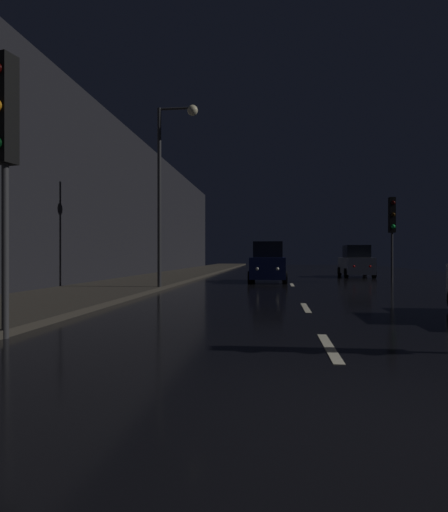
{
  "coord_description": "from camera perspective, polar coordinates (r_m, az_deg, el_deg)",
  "views": [
    {
      "loc": [
        -0.85,
        -3.98,
        1.44
      ],
      "look_at": [
        -3.48,
        18.57,
        1.42
      ],
      "focal_mm": 30.64,
      "sensor_mm": 36.0,
      "label": 1
    }
  ],
  "objects": [
    {
      "name": "streetlamp_overhead",
      "position": [
        18.54,
        -7.11,
        11.18
      ],
      "size": [
        1.7,
        0.44,
        7.64
      ],
      "color": "#2D2D30",
      "rests_on": "ground"
    },
    {
      "name": "car_approaching_headlights",
      "position": [
        24.03,
        5.77,
        -1.0
      ],
      "size": [
        2.02,
        4.37,
        2.2
      ],
      "rotation": [
        0.0,
        0.0,
        -1.57
      ],
      "color": "#141E51",
      "rests_on": "ground"
    },
    {
      "name": "sidewalk_left",
      "position": [
        29.33,
        -6.91,
        -2.63
      ],
      "size": [
        4.4,
        84.0,
        0.15
      ],
      "primitive_type": "cube",
      "color": "#38332B",
      "rests_on": "ground"
    },
    {
      "name": "traffic_light_near_left",
      "position": [
        8.75,
        -26.77,
        14.28
      ],
      "size": [
        0.37,
        0.48,
        4.94
      ],
      "rotation": [
        0.0,
        0.0,
        -1.77
      ],
      "color": "#38383A",
      "rests_on": "ground"
    },
    {
      "name": "lane_centerline",
      "position": [
        13.73,
        10.21,
        -5.96
      ],
      "size": [
        0.16,
        16.92,
        0.01
      ],
      "color": "beige",
      "rests_on": "ground"
    },
    {
      "name": "traffic_light_far_right",
      "position": [
        25.17,
        21.1,
        4.28
      ],
      "size": [
        0.33,
        0.47,
        4.58
      ],
      "rotation": [
        0.0,
        0.0,
        -1.49
      ],
      "color": "#38383A",
      "rests_on": "ground"
    },
    {
      "name": "car_parked_right_far",
      "position": [
        30.83,
        16.85,
        -0.82
      ],
      "size": [
        1.96,
        4.25,
        2.14
      ],
      "rotation": [
        0.0,
        0.0,
        1.57
      ],
      "color": "#A5A8AD",
      "rests_on": "ground"
    },
    {
      "name": "building_facade_left",
      "position": [
        26.91,
        -14.11,
        6.98
      ],
      "size": [
        0.8,
        63.0,
        9.39
      ],
      "primitive_type": "cube",
      "color": "black",
      "rests_on": "ground"
    },
    {
      "name": "ground",
      "position": [
        28.53,
        8.35,
        -2.87
      ],
      "size": [
        27.83,
        84.0,
        0.02
      ],
      "primitive_type": "cube",
      "color": "black"
    }
  ]
}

